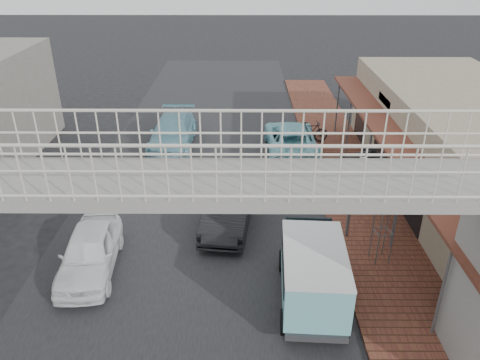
{
  "coord_description": "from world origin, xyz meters",
  "views": [
    {
      "loc": [
        1.78,
        -12.41,
        9.47
      ],
      "look_at": [
        1.69,
        2.69,
        1.8
      ],
      "focal_mm": 35.0,
      "sensor_mm": 36.0,
      "label": 1
    }
  ],
  "objects_px": {
    "angkot_van": "(313,268)",
    "motorcycle_near": "(341,174)",
    "dark_sedan": "(229,205)",
    "motorcycle_far": "(310,132)",
    "angkot_far": "(173,132)",
    "street_clock": "(388,202)",
    "arrow_sign": "(376,164)",
    "angkot_curb": "(291,139)",
    "white_hatchback": "(90,251)"
  },
  "relations": [
    {
      "from": "angkot_far",
      "to": "angkot_van",
      "type": "xyz_separation_m",
      "value": [
        5.63,
        -11.86,
        0.47
      ]
    },
    {
      "from": "white_hatchback",
      "to": "arrow_sign",
      "type": "height_order",
      "value": "arrow_sign"
    },
    {
      "from": "motorcycle_near",
      "to": "street_clock",
      "type": "height_order",
      "value": "street_clock"
    },
    {
      "from": "angkot_van",
      "to": "street_clock",
      "type": "relative_size",
      "value": 1.52
    },
    {
      "from": "arrow_sign",
      "to": "street_clock",
      "type": "bearing_deg",
      "value": -111.92
    },
    {
      "from": "arrow_sign",
      "to": "angkot_curb",
      "type": "bearing_deg",
      "value": 83.61
    },
    {
      "from": "angkot_curb",
      "to": "motorcycle_far",
      "type": "distance_m",
      "value": 1.53
    },
    {
      "from": "motorcycle_far",
      "to": "arrow_sign",
      "type": "distance_m",
      "value": 8.78
    },
    {
      "from": "angkot_far",
      "to": "motorcycle_far",
      "type": "relative_size",
      "value": 2.72
    },
    {
      "from": "angkot_far",
      "to": "motorcycle_far",
      "type": "xyz_separation_m",
      "value": [
        7.13,
        0.24,
        -0.08
      ]
    },
    {
      "from": "dark_sedan",
      "to": "arrow_sign",
      "type": "bearing_deg",
      "value": -1.35
    },
    {
      "from": "street_clock",
      "to": "dark_sedan",
      "type": "bearing_deg",
      "value": 142.28
    },
    {
      "from": "dark_sedan",
      "to": "motorcycle_far",
      "type": "height_order",
      "value": "dark_sedan"
    },
    {
      "from": "motorcycle_near",
      "to": "street_clock",
      "type": "relative_size",
      "value": 0.63
    },
    {
      "from": "motorcycle_far",
      "to": "street_clock",
      "type": "height_order",
      "value": "street_clock"
    },
    {
      "from": "angkot_curb",
      "to": "street_clock",
      "type": "xyz_separation_m",
      "value": [
        2.1,
        -9.12,
        1.56
      ]
    },
    {
      "from": "angkot_van",
      "to": "angkot_curb",
      "type": "bearing_deg",
      "value": 91.1
    },
    {
      "from": "motorcycle_near",
      "to": "angkot_curb",
      "type": "bearing_deg",
      "value": 27.67
    },
    {
      "from": "white_hatchback",
      "to": "street_clock",
      "type": "height_order",
      "value": "street_clock"
    },
    {
      "from": "angkot_van",
      "to": "dark_sedan",
      "type": "bearing_deg",
      "value": 123.31
    },
    {
      "from": "white_hatchback",
      "to": "street_clock",
      "type": "relative_size",
      "value": 1.54
    },
    {
      "from": "angkot_van",
      "to": "motorcycle_far",
      "type": "distance_m",
      "value": 12.2
    },
    {
      "from": "motorcycle_near",
      "to": "arrow_sign",
      "type": "relative_size",
      "value": 0.5
    },
    {
      "from": "angkot_curb",
      "to": "street_clock",
      "type": "relative_size",
      "value": 2.0
    },
    {
      "from": "angkot_far",
      "to": "motorcycle_near",
      "type": "bearing_deg",
      "value": -28.81
    },
    {
      "from": "angkot_van",
      "to": "motorcycle_near",
      "type": "xyz_separation_m",
      "value": [
        2.23,
        7.41,
        -0.69
      ]
    },
    {
      "from": "dark_sedan",
      "to": "motorcycle_far",
      "type": "xyz_separation_m",
      "value": [
        4.02,
        7.76,
        -0.08
      ]
    },
    {
      "from": "motorcycle_near",
      "to": "dark_sedan",
      "type": "bearing_deg",
      "value": 123.81
    },
    {
      "from": "arrow_sign",
      "to": "motorcycle_far",
      "type": "bearing_deg",
      "value": 74.53
    },
    {
      "from": "dark_sedan",
      "to": "motorcycle_near",
      "type": "height_order",
      "value": "dark_sedan"
    },
    {
      "from": "dark_sedan",
      "to": "motorcycle_far",
      "type": "bearing_deg",
      "value": 69.28
    },
    {
      "from": "angkot_van",
      "to": "motorcycle_near",
      "type": "relative_size",
      "value": 2.42
    },
    {
      "from": "street_clock",
      "to": "arrow_sign",
      "type": "distance_m",
      "value": 1.79
    },
    {
      "from": "dark_sedan",
      "to": "motorcycle_near",
      "type": "xyz_separation_m",
      "value": [
        4.75,
        3.07,
        -0.21
      ]
    },
    {
      "from": "arrow_sign",
      "to": "angkot_van",
      "type": "bearing_deg",
      "value": -146.61
    },
    {
      "from": "motorcycle_near",
      "to": "arrow_sign",
      "type": "distance_m",
      "value": 4.41
    },
    {
      "from": "angkot_van",
      "to": "motorcycle_far",
      "type": "height_order",
      "value": "angkot_van"
    },
    {
      "from": "dark_sedan",
      "to": "street_clock",
      "type": "distance_m",
      "value": 5.78
    },
    {
      "from": "white_hatchback",
      "to": "motorcycle_far",
      "type": "height_order",
      "value": "white_hatchback"
    },
    {
      "from": "angkot_curb",
      "to": "street_clock",
      "type": "height_order",
      "value": "street_clock"
    },
    {
      "from": "angkot_van",
      "to": "motorcycle_near",
      "type": "distance_m",
      "value": 7.77
    },
    {
      "from": "white_hatchback",
      "to": "angkot_van",
      "type": "relative_size",
      "value": 1.01
    },
    {
      "from": "angkot_curb",
      "to": "motorcycle_near",
      "type": "height_order",
      "value": "angkot_curb"
    },
    {
      "from": "angkot_far",
      "to": "angkot_van",
      "type": "distance_m",
      "value": 13.13
    },
    {
      "from": "street_clock",
      "to": "arrow_sign",
      "type": "bearing_deg",
      "value": 78.3
    },
    {
      "from": "angkot_far",
      "to": "street_clock",
      "type": "bearing_deg",
      "value": -50.03
    },
    {
      "from": "dark_sedan",
      "to": "angkot_van",
      "type": "height_order",
      "value": "angkot_van"
    },
    {
      "from": "dark_sedan",
      "to": "angkot_van",
      "type": "xyz_separation_m",
      "value": [
        2.52,
        -4.34,
        0.48
      ]
    },
    {
      "from": "white_hatchback",
      "to": "arrow_sign",
      "type": "distance_m",
      "value": 9.85
    },
    {
      "from": "arrow_sign",
      "to": "angkot_far",
      "type": "bearing_deg",
      "value": 112.49
    }
  ]
}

